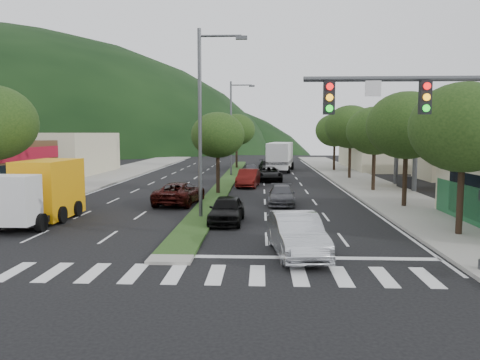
{
  "coord_description": "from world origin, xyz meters",
  "views": [
    {
      "loc": [
        3.28,
        -16.77,
        4.59
      ],
      "look_at": [
        1.98,
        11.15,
        1.77
      ],
      "focal_mm": 35.0,
      "sensor_mm": 36.0,
      "label": 1
    }
  ],
  "objects_px": {
    "car_queue_f": "(268,166)",
    "tree_r_b": "(407,126)",
    "tree_r_a": "(464,128)",
    "car_queue_e": "(251,170)",
    "box_truck": "(42,193)",
    "car_queue_d": "(269,174)",
    "tree_r_c": "(375,131)",
    "tree_r_e": "(335,130)",
    "car_queue_a": "(227,210)",
    "motorhome": "(280,156)",
    "suv_maroon": "(180,193)",
    "traffic_signal": "(443,131)",
    "streetlight_near": "(204,114)",
    "car_queue_b": "(282,195)",
    "tree_med_far": "(237,130)",
    "sedan_silver": "(297,234)",
    "tree_r_d": "(350,127)",
    "car_queue_c": "(248,178)",
    "tree_med_near": "(218,135)",
    "streetlight_mid": "(233,124)"
  },
  "relations": [
    {
      "from": "tree_r_b",
      "to": "suv_maroon",
      "type": "relative_size",
      "value": 1.34
    },
    {
      "from": "tree_r_d",
      "to": "tree_med_near",
      "type": "relative_size",
      "value": 1.19
    },
    {
      "from": "tree_r_c",
      "to": "car_queue_f",
      "type": "xyz_separation_m",
      "value": [
        -7.97,
        17.88,
        -4.04
      ]
    },
    {
      "from": "motorhome",
      "to": "tree_r_d",
      "type": "bearing_deg",
      "value": -49.17
    },
    {
      "from": "tree_r_b",
      "to": "car_queue_b",
      "type": "relative_size",
      "value": 1.67
    },
    {
      "from": "car_queue_a",
      "to": "streetlight_near",
      "type": "bearing_deg",
      "value": 137.79
    },
    {
      "from": "tree_r_c",
      "to": "tree_r_e",
      "type": "relative_size",
      "value": 0.97
    },
    {
      "from": "motorhome",
      "to": "box_truck",
      "type": "bearing_deg",
      "value": -104.96
    },
    {
      "from": "traffic_signal",
      "to": "tree_r_c",
      "type": "relative_size",
      "value": 1.08
    },
    {
      "from": "tree_r_b",
      "to": "car_queue_f",
      "type": "distance_m",
      "value": 27.43
    },
    {
      "from": "box_truck",
      "to": "motorhome",
      "type": "distance_m",
      "value": 35.83
    },
    {
      "from": "tree_r_a",
      "to": "car_queue_e",
      "type": "relative_size",
      "value": 1.67
    },
    {
      "from": "tree_med_near",
      "to": "streetlight_near",
      "type": "bearing_deg",
      "value": -88.82
    },
    {
      "from": "tree_r_b",
      "to": "car_queue_f",
      "type": "relative_size",
      "value": 1.42
    },
    {
      "from": "tree_r_b",
      "to": "car_queue_a",
      "type": "distance_m",
      "value": 12.52
    },
    {
      "from": "box_truck",
      "to": "car_queue_d",
      "type": "bearing_deg",
      "value": -118.28
    },
    {
      "from": "tree_med_far",
      "to": "streetlight_near",
      "type": "xyz_separation_m",
      "value": [
        0.21,
        -36.0,
        0.58
      ]
    },
    {
      "from": "tree_med_far",
      "to": "box_truck",
      "type": "height_order",
      "value": "tree_med_far"
    },
    {
      "from": "tree_r_c",
      "to": "car_queue_c",
      "type": "height_order",
      "value": "tree_r_c"
    },
    {
      "from": "streetlight_mid",
      "to": "tree_r_c",
      "type": "bearing_deg",
      "value": -47.78
    },
    {
      "from": "suv_maroon",
      "to": "tree_med_far",
      "type": "bearing_deg",
      "value": -86.54
    },
    {
      "from": "traffic_signal",
      "to": "sedan_silver",
      "type": "bearing_deg",
      "value": 154.23
    },
    {
      "from": "tree_r_d",
      "to": "tree_med_far",
      "type": "height_order",
      "value": "tree_r_d"
    },
    {
      "from": "tree_r_c",
      "to": "car_queue_f",
      "type": "relative_size",
      "value": 1.33
    },
    {
      "from": "suv_maroon",
      "to": "car_queue_a",
      "type": "xyz_separation_m",
      "value": [
        3.52,
        -6.31,
        -0.02
      ]
    },
    {
      "from": "car_queue_b",
      "to": "box_truck",
      "type": "distance_m",
      "value": 14.23
    },
    {
      "from": "motorhome",
      "to": "car_queue_a",
      "type": "bearing_deg",
      "value": -89.69
    },
    {
      "from": "streetlight_near",
      "to": "car_queue_f",
      "type": "xyz_separation_m",
      "value": [
        3.82,
        29.88,
        -4.87
      ]
    },
    {
      "from": "tree_med_far",
      "to": "car_queue_b",
      "type": "relative_size",
      "value": 1.67
    },
    {
      "from": "suv_maroon",
      "to": "car_queue_d",
      "type": "distance_m",
      "value": 16.0
    },
    {
      "from": "car_queue_c",
      "to": "tree_r_e",
      "type": "bearing_deg",
      "value": 65.67
    },
    {
      "from": "sedan_silver",
      "to": "car_queue_b",
      "type": "height_order",
      "value": "sedan_silver"
    },
    {
      "from": "tree_r_a",
      "to": "car_queue_d",
      "type": "xyz_separation_m",
      "value": [
        -8.02,
        23.88,
        -4.13
      ]
    },
    {
      "from": "suv_maroon",
      "to": "car_queue_c",
      "type": "xyz_separation_m",
      "value": [
        4.16,
        9.83,
        0.04
      ]
    },
    {
      "from": "sedan_silver",
      "to": "suv_maroon",
      "type": "xyz_separation_m",
      "value": [
        -6.63,
        12.45,
        -0.07
      ]
    },
    {
      "from": "tree_r_b",
      "to": "streetlight_near",
      "type": "height_order",
      "value": "streetlight_near"
    },
    {
      "from": "tree_r_a",
      "to": "tree_r_d",
      "type": "bearing_deg",
      "value": 90.0
    },
    {
      "from": "car_queue_d",
      "to": "motorhome",
      "type": "height_order",
      "value": "motorhome"
    },
    {
      "from": "car_queue_c",
      "to": "tree_r_d",
      "type": "bearing_deg",
      "value": 41.43
    },
    {
      "from": "car_queue_f",
      "to": "tree_r_b",
      "type": "bearing_deg",
      "value": -78.43
    },
    {
      "from": "tree_r_e",
      "to": "streetlight_near",
      "type": "xyz_separation_m",
      "value": [
        -11.79,
        -32.0,
        0.69
      ]
    },
    {
      "from": "tree_med_near",
      "to": "car_queue_a",
      "type": "height_order",
      "value": "tree_med_near"
    },
    {
      "from": "tree_r_d",
      "to": "car_queue_b",
      "type": "xyz_separation_m",
      "value": [
        -7.44,
        -16.81,
        -4.58
      ]
    },
    {
      "from": "tree_r_d",
      "to": "car_queue_a",
      "type": "bearing_deg",
      "value": -114.29
    },
    {
      "from": "sedan_silver",
      "to": "car_queue_e",
      "type": "xyz_separation_m",
      "value": [
        -2.5,
        32.29,
        -0.11
      ]
    },
    {
      "from": "streetlight_near",
      "to": "suv_maroon",
      "type": "relative_size",
      "value": 1.94
    },
    {
      "from": "tree_r_b",
      "to": "car_queue_a",
      "type": "height_order",
      "value": "tree_r_b"
    },
    {
      "from": "tree_r_a",
      "to": "traffic_signal",
      "type": "bearing_deg",
      "value": -118.2
    },
    {
      "from": "traffic_signal",
      "to": "car_queue_e",
      "type": "bearing_deg",
      "value": 101.38
    },
    {
      "from": "traffic_signal",
      "to": "tree_r_c",
      "type": "distance_m",
      "value": 21.74
    }
  ]
}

